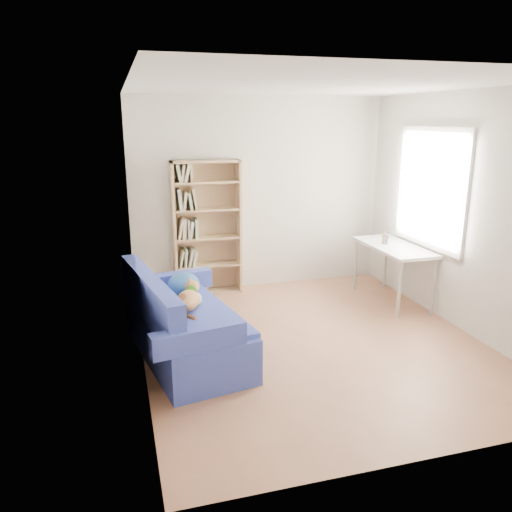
{
  "coord_description": "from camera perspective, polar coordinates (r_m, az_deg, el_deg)",
  "views": [
    {
      "loc": [
        -1.9,
        -4.54,
        2.29
      ],
      "look_at": [
        -0.47,
        0.51,
        0.85
      ],
      "focal_mm": 35.0,
      "sensor_mm": 36.0,
      "label": 1
    }
  ],
  "objects": [
    {
      "name": "ground",
      "position": [
        5.43,
        6.34,
        -9.71
      ],
      "size": [
        4.0,
        4.0,
        0.0
      ],
      "primitive_type": "plane",
      "color": "#8E5940",
      "rests_on": "ground"
    },
    {
      "name": "pen_cup",
      "position": [
        6.6,
        14.56,
        1.91
      ],
      "size": [
        0.09,
        0.09,
        0.17
      ],
      "color": "white",
      "rests_on": "desk"
    },
    {
      "name": "desk",
      "position": [
        6.57,
        15.44,
        0.56
      ],
      "size": [
        0.56,
        1.22,
        0.75
      ],
      "color": "white",
      "rests_on": "ground"
    },
    {
      "name": "sofa",
      "position": [
        5.05,
        -8.46,
        -7.72
      ],
      "size": [
        1.13,
        1.89,
        0.86
      ],
      "rotation": [
        0.0,
        0.0,
        0.18
      ],
      "color": "navy",
      "rests_on": "ground"
    },
    {
      "name": "room_shell",
      "position": [
        5.04,
        7.8,
        7.73
      ],
      "size": [
        3.54,
        4.04,
        2.62
      ],
      "color": "silver",
      "rests_on": "ground"
    },
    {
      "name": "bookshelf",
      "position": [
        6.65,
        -5.63,
        2.55
      ],
      "size": [
        0.89,
        0.28,
        1.79
      ],
      "color": "tan",
      "rests_on": "ground"
    }
  ]
}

